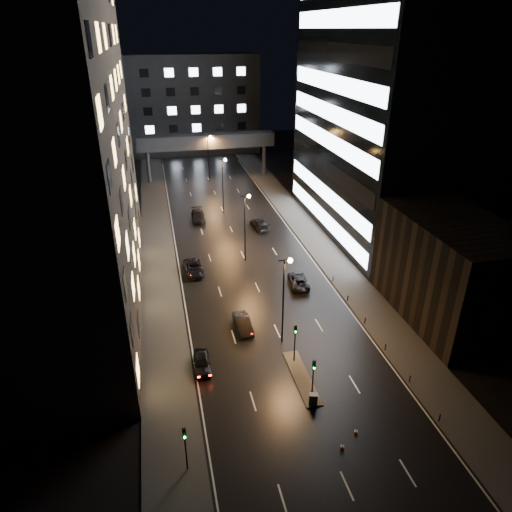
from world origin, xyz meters
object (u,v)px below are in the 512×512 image
object	(u,v)px
car_toward_a	(298,280)
car_toward_b	(259,224)
car_away_a	(202,362)
car_away_d	(198,216)
utility_cabinet	(313,399)
car_away_b	(243,324)
car_away_c	(194,268)

from	to	relation	value
car_toward_a	car_toward_b	distance (m)	19.92
car_away_a	car_away_d	world-z (taller)	car_away_d
car_away_a	utility_cabinet	xyz separation A→B (m)	(9.18, -7.31, 0.03)
utility_cabinet	car_toward_a	bearing A→B (deg)	91.95
car_away_a	car_away_d	size ratio (longest dim) A/B	0.74
car_away_b	car_away_d	bearing A→B (deg)	89.54
car_toward_b	car_away_a	bearing A→B (deg)	61.68
car_toward_b	car_away_b	bearing A→B (deg)	67.13
car_away_a	car_away_b	distance (m)	7.71
car_away_a	car_away_b	size ratio (longest dim) A/B	0.92
car_away_c	car_toward_a	bearing A→B (deg)	-29.70
car_away_d	utility_cabinet	distance (m)	47.28
car_away_b	car_toward_a	size ratio (longest dim) A/B	0.88
car_toward_b	utility_cabinet	bearing A→B (deg)	77.51
utility_cabinet	car_toward_b	bearing A→B (deg)	99.57
car_away_a	car_away_b	world-z (taller)	car_away_b
car_toward_a	utility_cabinet	bearing A→B (deg)	83.15
car_toward_a	car_away_c	bearing A→B (deg)	-19.10
car_away_a	car_away_c	bearing A→B (deg)	89.26
utility_cabinet	car_away_c	bearing A→B (deg)	122.03
car_toward_b	utility_cabinet	xyz separation A→B (m)	(-4.61, -41.01, -0.05)
car_away_c	car_away_d	bearing A→B (deg)	78.51
car_away_d	utility_cabinet	world-z (taller)	car_away_d
car_away_d	utility_cabinet	bearing A→B (deg)	-82.07
car_away_c	utility_cabinet	distance (m)	28.74
car_away_b	car_away_c	xyz separation A→B (m)	(-4.07, 14.72, -0.00)
car_toward_a	car_toward_b	bearing A→B (deg)	-80.91
car_away_d	car_toward_b	xyz separation A→B (m)	(9.81, -5.99, -0.03)
car_away_d	utility_cabinet	size ratio (longest dim) A/B	4.81
car_toward_b	utility_cabinet	size ratio (longest dim) A/B	4.62
car_away_a	car_toward_a	size ratio (longest dim) A/B	0.81
car_toward_a	car_toward_b	world-z (taller)	car_toward_b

